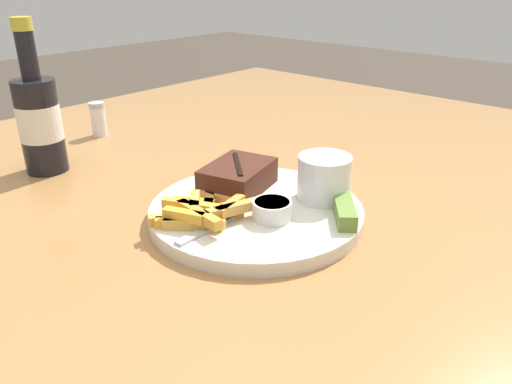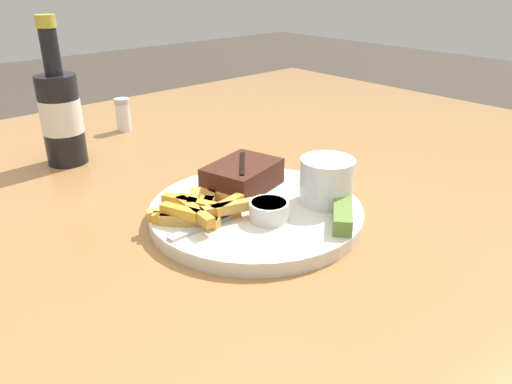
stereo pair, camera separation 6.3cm
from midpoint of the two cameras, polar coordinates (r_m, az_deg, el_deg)
name	(u,v)px [view 1 (the left image)]	position (r m, az deg, el deg)	size (l,w,h in m)	color
dining_table	(256,257)	(0.68, -2.69, -7.47)	(1.59, 1.41, 0.75)	#A87542
dinner_plate	(256,212)	(0.65, -2.81, -2.41)	(0.28, 0.28, 0.02)	silver
steak_portion	(238,177)	(0.69, -4.72, 1.71)	(0.12, 0.10, 0.04)	#472319
fries_pile	(203,211)	(0.61, -9.07, -2.27)	(0.12, 0.11, 0.02)	gold
coleslaw_cup	(324,175)	(0.65, 5.08, 1.85)	(0.07, 0.07, 0.06)	white
dipping_sauce_cup	(272,209)	(0.60, -1.16, -2.02)	(0.05, 0.05, 0.02)	silver
pickle_spear	(344,210)	(0.61, 7.17, -2.15)	(0.07, 0.07, 0.02)	olive
fork_utensil	(217,225)	(0.60, -7.51, -3.84)	(0.13, 0.02, 0.00)	#B7B7BC
beer_bottle	(39,120)	(0.86, -25.53, 7.41)	(0.06, 0.06, 0.23)	black
salt_shaker	(98,119)	(1.02, -19.32, 7.86)	(0.03, 0.03, 0.07)	white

